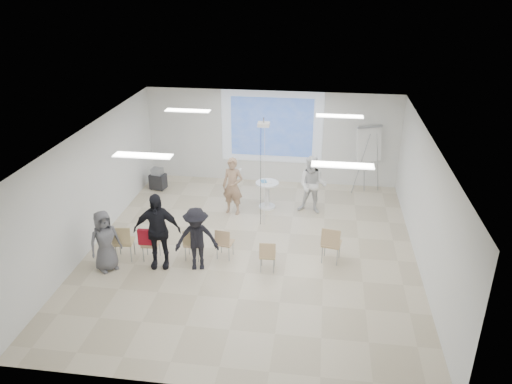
# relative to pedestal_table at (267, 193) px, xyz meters

# --- Properties ---
(floor) EXTENTS (8.00, 9.00, 0.10)m
(floor) POSITION_rel_pedestal_table_xyz_m (-0.09, -2.50, -0.51)
(floor) COLOR beige
(floor) RESTS_ON ground
(ceiling) EXTENTS (8.00, 9.00, 0.10)m
(ceiling) POSITION_rel_pedestal_table_xyz_m (-0.09, -2.50, 2.59)
(ceiling) COLOR white
(ceiling) RESTS_ON wall_back
(wall_back) EXTENTS (8.00, 0.10, 3.00)m
(wall_back) POSITION_rel_pedestal_table_xyz_m (-0.09, 2.05, 1.04)
(wall_back) COLOR silver
(wall_back) RESTS_ON floor
(wall_left) EXTENTS (0.10, 9.00, 3.00)m
(wall_left) POSITION_rel_pedestal_table_xyz_m (-4.14, -2.50, 1.04)
(wall_left) COLOR silver
(wall_left) RESTS_ON floor
(wall_right) EXTENTS (0.10, 9.00, 3.00)m
(wall_right) POSITION_rel_pedestal_table_xyz_m (3.96, -2.50, 1.04)
(wall_right) COLOR silver
(wall_right) RESTS_ON floor
(projection_halo) EXTENTS (3.20, 0.01, 2.30)m
(projection_halo) POSITION_rel_pedestal_table_xyz_m (-0.09, 1.99, 1.39)
(projection_halo) COLOR silver
(projection_halo) RESTS_ON wall_back
(projection_image) EXTENTS (2.60, 0.01, 1.90)m
(projection_image) POSITION_rel_pedestal_table_xyz_m (-0.09, 1.97, 1.39)
(projection_image) COLOR #3257AC
(projection_image) RESTS_ON wall_back
(pedestal_table) EXTENTS (0.85, 0.85, 0.82)m
(pedestal_table) POSITION_rel_pedestal_table_xyz_m (0.00, 0.00, 0.00)
(pedestal_table) COLOR white
(pedestal_table) RESTS_ON floor
(player_left) EXTENTS (0.76, 0.59, 1.88)m
(player_left) POSITION_rel_pedestal_table_xyz_m (-0.92, -0.47, 0.48)
(player_left) COLOR tan
(player_left) RESTS_ON floor
(player_right) EXTENTS (1.01, 0.86, 1.87)m
(player_right) POSITION_rel_pedestal_table_xyz_m (1.30, -0.12, 0.48)
(player_right) COLOR white
(player_right) RESTS_ON floor
(controller_left) EXTENTS (0.07, 0.13, 0.04)m
(controller_left) POSITION_rel_pedestal_table_xyz_m (-0.74, -0.22, 0.78)
(controller_left) COLOR white
(controller_left) RESTS_ON player_left
(controller_right) EXTENTS (0.06, 0.13, 0.04)m
(controller_right) POSITION_rel_pedestal_table_xyz_m (1.12, 0.13, 0.80)
(controller_right) COLOR white
(controller_right) RESTS_ON player_right
(chair_far_left) EXTENTS (0.49, 0.52, 0.93)m
(chair_far_left) POSITION_rel_pedestal_table_xyz_m (-3.05, -3.33, 0.09)
(chair_far_left) COLOR tan
(chair_far_left) RESTS_ON floor
(chair_left_mid) EXTENTS (0.40, 0.43, 0.83)m
(chair_left_mid) POSITION_rel_pedestal_table_xyz_m (-2.43, -3.26, 0.03)
(chair_left_mid) COLOR tan
(chair_left_mid) RESTS_ON floor
(chair_left_inner) EXTENTS (0.39, 0.42, 0.82)m
(chair_left_inner) POSITION_rel_pedestal_table_xyz_m (-1.44, -3.10, 0.03)
(chair_left_inner) COLOR tan
(chair_left_inner) RESTS_ON floor
(chair_center) EXTENTS (0.43, 0.45, 0.80)m
(chair_center) POSITION_rel_pedestal_table_xyz_m (-0.70, -2.93, 0.02)
(chair_center) COLOR tan
(chair_center) RESTS_ON floor
(chair_right_inner) EXTENTS (0.39, 0.42, 0.79)m
(chair_right_inner) POSITION_rel_pedestal_table_xyz_m (0.40, -3.35, 0.01)
(chair_right_inner) COLOR tan
(chair_right_inner) RESTS_ON floor
(chair_right_far) EXTENTS (0.52, 0.54, 0.94)m
(chair_right_far) POSITION_rel_pedestal_table_xyz_m (1.84, -2.77, 0.10)
(chair_right_far) COLOR tan
(chair_right_far) RESTS_ON floor
(red_jacket) EXTENTS (0.41, 0.11, 0.39)m
(red_jacket) POSITION_rel_pedestal_table_xyz_m (-2.43, -3.41, 0.26)
(red_jacket) COLOR maroon
(red_jacket) RESTS_ON chair_left_mid
(laptop) EXTENTS (0.30, 0.22, 0.02)m
(laptop) POSITION_rel_pedestal_table_xyz_m (-1.43, -3.01, -0.02)
(laptop) COLOR black
(laptop) RESTS_ON chair_left_inner
(audience_left) EXTENTS (1.33, 0.91, 2.12)m
(audience_left) POSITION_rel_pedestal_table_xyz_m (-2.15, -3.44, 0.60)
(audience_left) COLOR black
(audience_left) RESTS_ON floor
(audience_mid) EXTENTS (1.24, 0.83, 1.76)m
(audience_mid) POSITION_rel_pedestal_table_xyz_m (-1.23, -3.43, 0.42)
(audience_mid) COLOR black
(audience_mid) RESTS_ON floor
(audience_outer) EXTENTS (0.95, 0.96, 1.66)m
(audience_outer) POSITION_rel_pedestal_table_xyz_m (-3.31, -3.74, 0.37)
(audience_outer) COLOR slate
(audience_outer) RESTS_ON floor
(flipchart_easel) EXTENTS (0.87, 0.69, 2.14)m
(flipchart_easel) POSITION_rel_pedestal_table_xyz_m (2.91, 1.53, 1.12)
(flipchart_easel) COLOR #96999E
(flipchart_easel) RESTS_ON floor
(av_cart) EXTENTS (0.52, 0.45, 0.70)m
(av_cart) POSITION_rel_pedestal_table_xyz_m (-3.58, 0.88, -0.14)
(av_cart) COLOR black
(av_cart) RESTS_ON floor
(ceiling_projector) EXTENTS (0.30, 0.25, 3.00)m
(ceiling_projector) POSITION_rel_pedestal_table_xyz_m (0.01, -1.01, 2.23)
(ceiling_projector) COLOR white
(ceiling_projector) RESTS_ON ceiling
(fluor_panel_nw) EXTENTS (1.20, 0.30, 0.02)m
(fluor_panel_nw) POSITION_rel_pedestal_table_xyz_m (-2.09, -0.50, 2.51)
(fluor_panel_nw) COLOR white
(fluor_panel_nw) RESTS_ON ceiling
(fluor_panel_ne) EXTENTS (1.20, 0.30, 0.02)m
(fluor_panel_ne) POSITION_rel_pedestal_table_xyz_m (1.91, -0.50, 2.51)
(fluor_panel_ne) COLOR white
(fluor_panel_ne) RESTS_ON ceiling
(fluor_panel_sw) EXTENTS (1.20, 0.30, 0.02)m
(fluor_panel_sw) POSITION_rel_pedestal_table_xyz_m (-2.09, -4.00, 2.51)
(fluor_panel_sw) COLOR white
(fluor_panel_sw) RESTS_ON ceiling
(fluor_panel_se) EXTENTS (1.20, 0.30, 0.02)m
(fluor_panel_se) POSITION_rel_pedestal_table_xyz_m (1.91, -4.00, 2.51)
(fluor_panel_se) COLOR white
(fluor_panel_se) RESTS_ON ceiling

